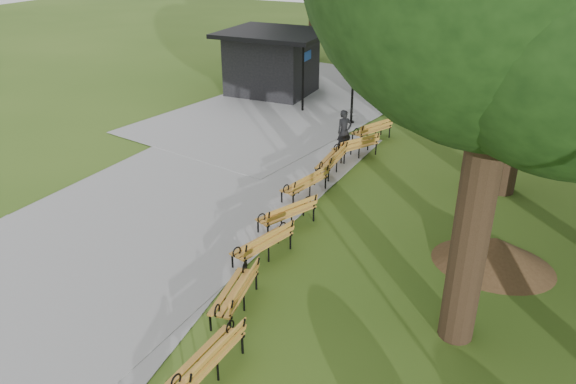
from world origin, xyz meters
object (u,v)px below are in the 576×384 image
at_px(dirt_mound, 494,252).
at_px(bench_2, 234,292).
at_px(bench_6, 331,160).
at_px(bench_7, 355,146).
at_px(bench_4, 286,213).
at_px(bench_8, 372,130).
at_px(lamp_post, 353,73).
at_px(bench_5, 304,184).
at_px(person, 344,132).
at_px(kiosk, 272,62).
at_px(bench_1, 207,358).
at_px(bench_3, 262,243).

bearing_deg(dirt_mound, bench_2, -138.25).
height_order(dirt_mound, bench_2, bench_2).
distance_m(bench_6, bench_7, 1.67).
xyz_separation_m(bench_4, bench_8, (-0.08, 7.71, 0.00)).
bearing_deg(lamp_post, dirt_mound, -51.81).
relative_size(bench_5, bench_7, 1.00).
bearing_deg(bench_6, bench_5, -3.00).
relative_size(person, bench_2, 0.85).
height_order(bench_2, bench_8, same).
distance_m(person, lamp_post, 3.66).
xyz_separation_m(kiosk, bench_5, (6.39, -10.13, -1.12)).
distance_m(bench_1, bench_4, 5.88).
relative_size(kiosk, bench_5, 2.62).
relative_size(dirt_mound, bench_2, 1.31).
bearing_deg(person, bench_6, -132.07).
bearing_deg(bench_8, bench_5, 21.60).
bearing_deg(bench_8, kiosk, -99.04).
bearing_deg(bench_6, lamp_post, -169.85).
bearing_deg(kiosk, bench_8, -35.00).
xyz_separation_m(lamp_post, bench_2, (2.12, -13.17, -1.72)).
distance_m(dirt_mound, bench_1, 7.57).
bearing_deg(bench_4, person, -149.65).
xyz_separation_m(bench_1, bench_5, (-1.57, 7.76, 0.00)).
bearing_deg(person, bench_3, -134.18).
bearing_deg(bench_2, bench_8, 173.31).
bearing_deg(bench_5, kiosk, -134.34).
bearing_deg(bench_8, bench_3, 26.03).
bearing_deg(bench_5, bench_6, -167.13).
bearing_deg(bench_2, bench_7, 173.87).
bearing_deg(bench_1, bench_7, -170.81).
distance_m(bench_3, bench_7, 7.50).
bearing_deg(kiosk, bench_4, -62.33).
bearing_deg(kiosk, bench_6, -52.77).
bearing_deg(bench_5, bench_1, 24.90).
bearing_deg(lamp_post, bench_3, -81.35).
bearing_deg(bench_2, kiosk, -165.29).
distance_m(lamp_post, bench_7, 4.25).
distance_m(bench_7, bench_8, 1.94).
relative_size(kiosk, lamp_post, 1.67).
bearing_deg(bench_7, lamp_post, -128.07).
relative_size(bench_4, bench_8, 1.00).
xyz_separation_m(bench_2, bench_5, (-0.97, 5.81, 0.00)).
relative_size(bench_1, bench_7, 1.00).
relative_size(lamp_post, bench_3, 1.57).
distance_m(kiosk, bench_3, 15.54).
bearing_deg(bench_7, bench_3, 31.53).
xyz_separation_m(lamp_post, bench_6, (1.17, -5.24, -1.72)).
height_order(lamp_post, dirt_mound, lamp_post).
bearing_deg(bench_3, dirt_mound, 128.78).
bearing_deg(bench_5, bench_7, -171.33).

